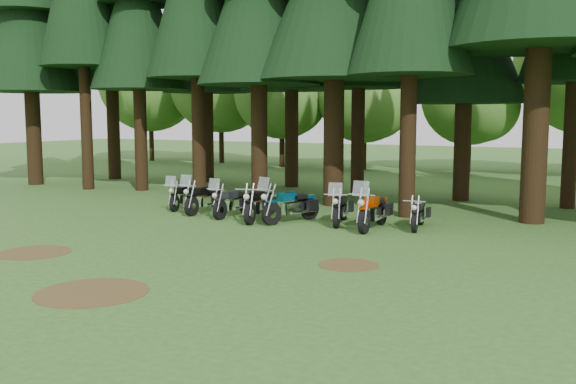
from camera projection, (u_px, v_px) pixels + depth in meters
name	position (u px, v px, depth m)	size (l,w,h in m)	color
ground	(179.00, 250.00, 16.43)	(120.00, 120.00, 0.00)	#305D23
decid_0	(152.00, 83.00, 48.23)	(8.00, 7.78, 10.00)	black
decid_1	(223.00, 82.00, 45.80)	(7.91, 7.69, 9.88)	black
decid_2	(284.00, 92.00, 42.42)	(6.72, 6.53, 8.40)	black
decid_3	(367.00, 98.00, 40.09)	(6.12, 5.95, 7.65)	black
decid_4	(474.00, 100.00, 38.19)	(5.93, 5.76, 7.41)	black
dirt_patch_0	(34.00, 252.00, 16.10)	(1.80, 1.80, 0.01)	#4C3D1E
dirt_patch_1	(349.00, 265.00, 14.75)	(1.40, 1.40, 0.01)	#4C3D1E
dirt_patch_2	(92.00, 292.00, 12.47)	(2.20, 2.20, 0.01)	#4C3D1E
motorcycle_0	(183.00, 197.00, 23.62)	(0.73, 2.08, 1.31)	black
motorcycle_1	(205.00, 199.00, 22.62)	(0.43, 2.29, 1.45)	black
motorcycle_2	(233.00, 203.00, 21.81)	(0.42, 2.22, 1.40)	black
motorcycle_3	(259.00, 205.00, 20.96)	(0.63, 2.40, 0.99)	black
motorcycle_4	(291.00, 206.00, 20.65)	(1.10, 2.40, 1.54)	black
motorcycle_5	(340.00, 209.00, 20.33)	(0.87, 2.25, 1.43)	black
motorcycle_6	(373.00, 212.00, 19.39)	(0.51, 2.52, 1.58)	black
motorcycle_7	(418.00, 215.00, 19.50)	(0.44, 2.01, 0.82)	black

